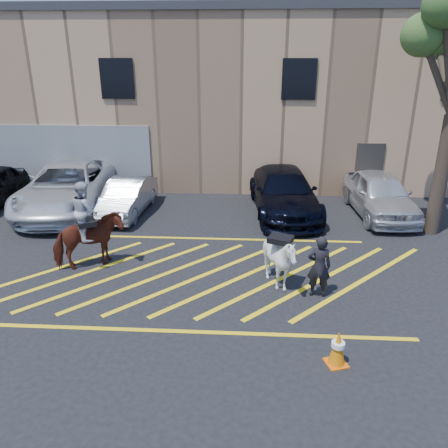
# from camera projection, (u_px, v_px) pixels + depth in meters

# --- Properties ---
(ground) EXTENTS (90.00, 90.00, 0.00)m
(ground) POSITION_uv_depth(u_px,v_px,m) (203.00, 271.00, 11.85)
(ground) COLOR black
(ground) RESTS_ON ground
(car_white_pickup) EXTENTS (3.51, 6.46, 1.72)m
(car_white_pickup) POSITION_uv_depth(u_px,v_px,m) (68.00, 187.00, 16.29)
(car_white_pickup) COLOR silver
(car_white_pickup) RESTS_ON ground
(car_silver_sedan) EXTENTS (1.56, 3.87, 1.25)m
(car_silver_sedan) POSITION_uv_depth(u_px,v_px,m) (127.00, 197.00, 15.92)
(car_silver_sedan) COLOR #8E959B
(car_silver_sedan) RESTS_ON ground
(car_blue_suv) EXTENTS (2.67, 5.54, 1.56)m
(car_blue_suv) POSITION_uv_depth(u_px,v_px,m) (284.00, 192.00, 15.99)
(car_blue_suv) COLOR black
(car_blue_suv) RESTS_ON ground
(car_white_suv) EXTENTS (2.07, 4.62, 1.54)m
(car_white_suv) POSITION_uv_depth(u_px,v_px,m) (380.00, 194.00, 15.74)
(car_white_suv) COLOR silver
(car_white_suv) RESTS_ON ground
(handler) EXTENTS (0.58, 0.40, 1.55)m
(handler) POSITION_uv_depth(u_px,v_px,m) (319.00, 266.00, 10.38)
(handler) COLOR black
(handler) RESTS_ON ground
(warehouse) EXTENTS (32.42, 10.20, 7.30)m
(warehouse) POSITION_uv_depth(u_px,v_px,m) (227.00, 94.00, 21.67)
(warehouse) COLOR tan
(warehouse) RESTS_ON ground
(hatching_zone) EXTENTS (12.60, 5.12, 0.01)m
(hatching_zone) POSITION_uv_depth(u_px,v_px,m) (202.00, 276.00, 11.57)
(hatching_zone) COLOR yellow
(hatching_zone) RESTS_ON ground
(mounted_bay) EXTENTS (2.01, 1.64, 2.43)m
(mounted_bay) POSITION_uv_depth(u_px,v_px,m) (88.00, 234.00, 11.73)
(mounted_bay) COLOR maroon
(mounted_bay) RESTS_ON ground
(saddled_white) EXTENTS (1.58, 1.67, 1.46)m
(saddled_white) POSITION_uv_depth(u_px,v_px,m) (279.00, 260.00, 10.78)
(saddled_white) COLOR silver
(saddled_white) RESTS_ON ground
(traffic_cone) EXTENTS (0.48, 0.48, 0.73)m
(traffic_cone) POSITION_uv_depth(u_px,v_px,m) (338.00, 348.00, 8.16)
(traffic_cone) COLOR #FF620A
(traffic_cone) RESTS_ON ground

